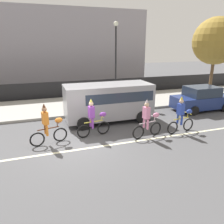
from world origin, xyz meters
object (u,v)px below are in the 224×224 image
(parade_cyclist_pink, at_px, (148,121))
(parade_cyclist_cobalt, at_px, (182,117))
(parade_cyclist_purple, at_px, (94,120))
(street_lamp_post, at_px, (116,49))
(parade_cyclist_orange, at_px, (48,127))
(parked_car_navy, at_px, (202,99))
(parked_van_grey, at_px, (110,100))

(parade_cyclist_pink, bearing_deg, parade_cyclist_cobalt, -0.52)
(parade_cyclist_purple, height_order, street_lamp_post, street_lamp_post)
(parade_cyclist_orange, bearing_deg, parked_car_navy, 12.45)
(parade_cyclist_purple, height_order, parked_car_navy, parade_cyclist_purple)
(parade_cyclist_pink, bearing_deg, parade_cyclist_purple, 158.81)
(parade_cyclist_cobalt, bearing_deg, parade_cyclist_purple, 167.47)
(parked_car_navy, distance_m, street_lamp_post, 7.33)
(parked_van_grey, distance_m, street_lamp_post, 5.86)
(parade_cyclist_purple, bearing_deg, street_lamp_post, 62.48)
(parade_cyclist_purple, xyz_separation_m, parade_cyclist_cobalt, (4.34, -0.97, 0.00))
(parade_cyclist_pink, xyz_separation_m, street_lamp_post, (1.06, 7.68, 3.15))
(parade_cyclist_orange, height_order, parade_cyclist_pink, same)
(parked_car_navy, bearing_deg, parade_cyclist_cobalt, -141.59)
(parade_cyclist_pink, height_order, parade_cyclist_cobalt, same)
(parade_cyclist_orange, height_order, parked_car_navy, parade_cyclist_orange)
(parade_cyclist_pink, xyz_separation_m, parade_cyclist_cobalt, (1.90, -0.02, 0.00))
(parade_cyclist_orange, xyz_separation_m, parked_car_navy, (10.27, 2.27, -0.06))
(parade_cyclist_purple, height_order, parked_van_grey, parked_van_grey)
(parade_cyclist_pink, bearing_deg, parked_car_navy, 27.69)
(parade_cyclist_cobalt, bearing_deg, parked_car_navy, 38.41)
(parade_cyclist_orange, distance_m, parked_car_navy, 10.51)
(parade_cyclist_purple, bearing_deg, parked_car_navy, 14.05)
(parade_cyclist_orange, height_order, parked_van_grey, parked_van_grey)
(parade_cyclist_pink, xyz_separation_m, parked_car_navy, (5.68, 2.98, -0.06))
(parade_cyclist_pink, height_order, parked_van_grey, parked_van_grey)
(parade_cyclist_orange, xyz_separation_m, parade_cyclist_pink, (4.59, -0.72, 0.00))
(parade_cyclist_cobalt, distance_m, parked_car_navy, 4.83)
(parade_cyclist_purple, distance_m, street_lamp_post, 8.22)
(parade_cyclist_purple, bearing_deg, parade_cyclist_orange, -173.82)
(parked_car_navy, xyz_separation_m, street_lamp_post, (-4.62, 4.70, 3.21))
(parade_cyclist_orange, xyz_separation_m, parade_cyclist_purple, (2.14, 0.23, 0.00))
(parked_van_grey, xyz_separation_m, parked_car_navy, (6.68, 0.08, -0.50))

